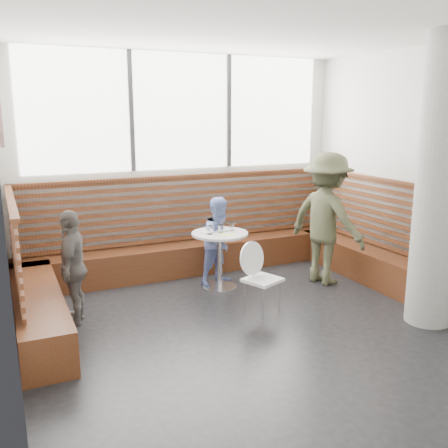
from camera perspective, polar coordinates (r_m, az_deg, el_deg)
name	(u,v)px	position (r m, az deg, el deg)	size (l,w,h in m)	color
room	(263,187)	(5.25, 4.54, 4.27)	(5.00, 5.00, 3.20)	silver
booth	(201,254)	(7.07, -2.61, -3.45)	(5.00, 2.50, 1.44)	#462311
concrete_column	(439,184)	(5.93, 23.38, 4.22)	(0.50, 0.50, 3.20)	gray
wall_art	(0,119)	(4.93, -24.23, 10.84)	(0.50, 0.50, 0.03)	white
cafe_table	(220,248)	(6.76, -0.48, -2.81)	(0.76, 0.76, 0.78)	silver
cafe_chair	(260,272)	(6.00, 4.14, -5.48)	(0.41, 0.40, 0.86)	white
adult_man	(327,219)	(7.07, 11.65, 0.59)	(1.19, 0.68, 1.84)	#484B32
child_back	(220,241)	(6.95, -0.42, -1.93)	(0.60, 0.47, 1.23)	#7689CD
child_left	(73,267)	(5.91, -16.88, -4.71)	(0.77, 0.32, 1.31)	#5B5753
plate_near	(207,232)	(6.73, -1.98, -0.88)	(0.19, 0.19, 0.01)	white
plate_far	(223,230)	(6.83, -0.10, -0.66)	(0.20, 0.20, 0.01)	white
glass_left	(210,230)	(6.61, -1.67, -0.68)	(0.07, 0.07, 0.11)	white
glass_mid	(221,229)	(6.68, -0.38, -0.55)	(0.07, 0.07, 0.11)	white
glass_right	(232,227)	(6.82, 0.90, -0.31)	(0.06, 0.06, 0.10)	white
menu_card	(227,235)	(6.58, 0.38, -1.23)	(0.21, 0.15, 0.00)	#A5C64C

